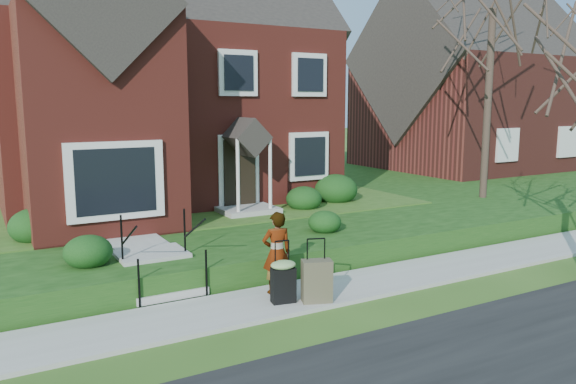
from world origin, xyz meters
TOP-DOWN VIEW (x-y plane):
  - ground at (0.00, 0.00)m, footprint 120.00×120.00m
  - sidewalk at (0.00, 0.00)m, footprint 60.00×1.60m
  - terrace at (4.00, 10.90)m, footprint 44.00×20.00m
  - walkway at (-2.50, 5.00)m, footprint 1.20×6.00m
  - main_house at (-0.21, 9.61)m, footprint 10.40×10.20m
  - neighbour_house at (16.00, 11.00)m, footprint 9.40×8.00m
  - front_steps at (-2.50, 1.84)m, footprint 1.40×2.02m
  - foundation_shrubs at (0.52, 4.95)m, footprint 10.28×4.71m
  - woman at (-0.61, 0.29)m, footprint 0.65×0.48m
  - suitcase_black at (-0.75, -0.23)m, footprint 0.55×0.48m
  - suitcase_olive at (-0.19, -0.50)m, footprint 0.63×0.48m

SIDE VIEW (x-z plane):
  - ground at x=0.00m, z-range 0.00..0.00m
  - sidewalk at x=0.00m, z-range 0.00..0.08m
  - terrace at x=4.00m, z-range 0.00..0.60m
  - front_steps at x=-2.50m, z-range -0.28..1.22m
  - suitcase_olive at x=-0.19m, z-range -0.12..1.08m
  - suitcase_black at x=-0.75m, z-range -0.05..1.12m
  - walkway at x=-2.50m, z-range 0.60..0.66m
  - woman at x=-0.61m, z-range 0.08..1.70m
  - foundation_shrubs at x=0.52m, z-range 0.52..1.52m
  - neighbour_house at x=16.00m, z-range 0.65..9.85m
  - main_house at x=-0.21m, z-range 0.56..9.96m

